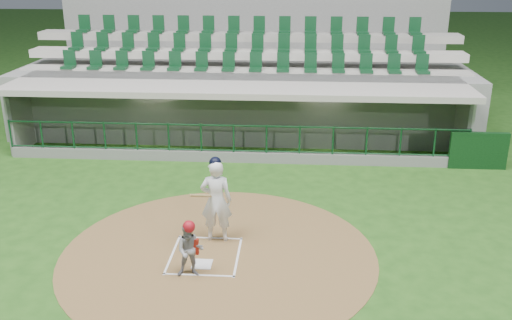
% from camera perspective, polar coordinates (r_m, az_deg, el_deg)
% --- Properties ---
extents(ground, '(120.00, 120.00, 0.00)m').
position_cam_1_polar(ground, '(13.43, -4.93, -8.91)').
color(ground, '#1F4A15').
rests_on(ground, ground).
extents(dirt_circle, '(7.20, 7.20, 0.01)m').
position_cam_1_polar(dirt_circle, '(13.22, -3.76, -9.37)').
color(dirt_circle, brown).
rests_on(dirt_circle, ground).
extents(home_plate, '(0.43, 0.43, 0.02)m').
position_cam_1_polar(home_plate, '(12.82, -5.41, -10.33)').
color(home_plate, silver).
rests_on(home_plate, dirt_circle).
extents(batter_box_chalk, '(1.55, 1.80, 0.01)m').
position_cam_1_polar(batter_box_chalk, '(13.17, -5.13, -9.47)').
color(batter_box_chalk, white).
rests_on(batter_box_chalk, ground).
extents(dugout_structure, '(16.40, 3.70, 3.00)m').
position_cam_1_polar(dugout_structure, '(20.31, -1.60, 4.18)').
color(dugout_structure, slate).
rests_on(dugout_structure, ground).
extents(seating_deck, '(17.00, 6.72, 5.15)m').
position_cam_1_polar(seating_deck, '(23.16, -0.96, 7.33)').
color(seating_deck, gray).
rests_on(seating_deck, ground).
extents(batter, '(0.91, 0.89, 2.10)m').
position_cam_1_polar(batter, '(13.38, -4.01, -3.97)').
color(batter, white).
rests_on(batter, dirt_circle).
extents(catcher, '(0.63, 0.52, 1.28)m').
position_cam_1_polar(catcher, '(12.16, -6.62, -8.82)').
color(catcher, gray).
rests_on(catcher, dirt_circle).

